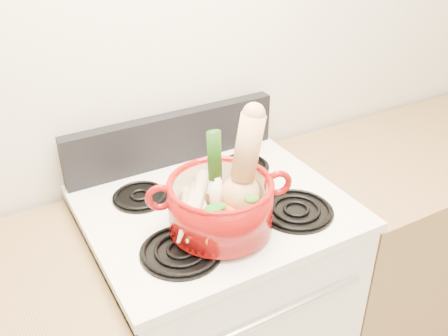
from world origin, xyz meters
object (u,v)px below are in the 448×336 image
stove_body (216,316)px  dutch_oven (220,205)px  leek (215,172)px  squash (243,164)px

stove_body → dutch_oven: 0.60m
stove_body → leek: leek is taller
stove_body → leek: 0.68m
stove_body → dutch_oven: size_ratio=3.18×
stove_body → leek: size_ratio=3.55×
squash → leek: bearing=164.8°
stove_body → squash: squash is taller
stove_body → dutch_oven: dutch_oven is taller
stove_body → squash: size_ratio=3.16×
dutch_oven → squash: size_ratio=0.99×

